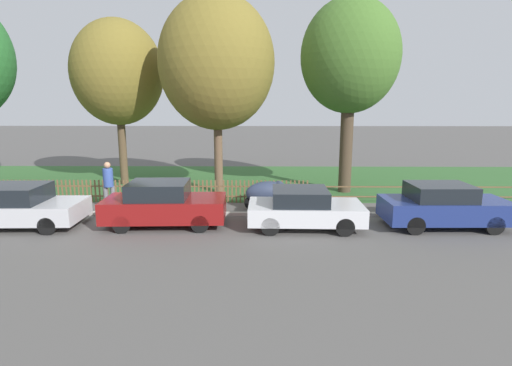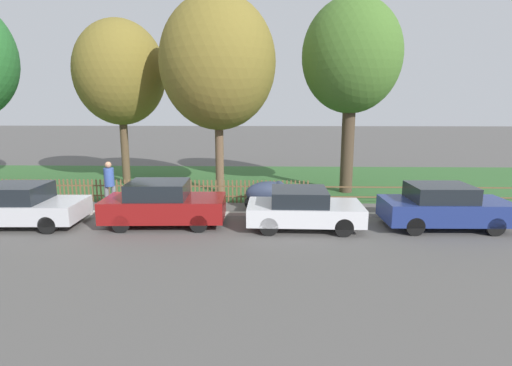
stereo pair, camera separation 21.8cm
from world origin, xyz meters
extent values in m
plane|color=#565451|center=(0.00, 0.00, 0.00)|extent=(120.00, 120.00, 0.00)
cube|color=#B2ADA3|center=(0.00, 0.10, 0.06)|extent=(43.31, 0.20, 0.12)
cube|color=#33602D|center=(0.00, 6.88, 0.01)|extent=(43.31, 9.73, 0.01)
cube|color=brown|center=(0.00, 2.04, 0.27)|extent=(43.31, 0.03, 0.05)
cube|color=brown|center=(0.00, 2.04, 0.69)|extent=(43.31, 0.03, 0.05)
cube|color=brown|center=(-6.12, 2.02, 0.48)|extent=(0.06, 0.03, 0.95)
cube|color=brown|center=(-5.95, 2.02, 0.48)|extent=(0.06, 0.03, 0.95)
cube|color=brown|center=(-5.78, 2.02, 0.48)|extent=(0.06, 0.03, 0.95)
cube|color=brown|center=(-5.61, 2.02, 0.48)|extent=(0.06, 0.03, 0.95)
cube|color=brown|center=(-5.43, 2.02, 0.48)|extent=(0.06, 0.03, 0.95)
cube|color=brown|center=(-5.26, 2.02, 0.48)|extent=(0.06, 0.03, 0.95)
cube|color=brown|center=(-5.09, 2.02, 0.48)|extent=(0.06, 0.03, 0.95)
cube|color=brown|center=(-4.92, 2.02, 0.48)|extent=(0.06, 0.03, 0.95)
cube|color=brown|center=(-4.74, 2.02, 0.48)|extent=(0.06, 0.03, 0.95)
cube|color=brown|center=(-4.57, 2.02, 0.48)|extent=(0.06, 0.03, 0.95)
cube|color=brown|center=(-4.40, 2.02, 0.48)|extent=(0.06, 0.03, 0.95)
cube|color=brown|center=(-4.23, 2.02, 0.48)|extent=(0.06, 0.03, 0.95)
cube|color=brown|center=(-4.05, 2.02, 0.48)|extent=(0.06, 0.03, 0.95)
cube|color=brown|center=(-3.88, 2.02, 0.48)|extent=(0.06, 0.03, 0.95)
cube|color=brown|center=(-3.71, 2.02, 0.48)|extent=(0.06, 0.03, 0.95)
cube|color=brown|center=(-3.54, 2.02, 0.48)|extent=(0.06, 0.03, 0.95)
cube|color=brown|center=(-3.36, 2.02, 0.48)|extent=(0.06, 0.03, 0.95)
cube|color=brown|center=(-3.19, 2.02, 0.48)|extent=(0.06, 0.03, 0.95)
cube|color=brown|center=(-3.02, 2.02, 0.48)|extent=(0.06, 0.03, 0.95)
cube|color=brown|center=(-2.85, 2.02, 0.48)|extent=(0.06, 0.03, 0.95)
cube|color=brown|center=(-2.67, 2.02, 0.48)|extent=(0.06, 0.03, 0.95)
cube|color=brown|center=(-2.50, 2.02, 0.48)|extent=(0.06, 0.03, 0.95)
cube|color=brown|center=(-2.33, 2.02, 0.48)|extent=(0.06, 0.03, 0.95)
cube|color=brown|center=(-2.16, 2.02, 0.48)|extent=(0.06, 0.03, 0.95)
cube|color=brown|center=(-1.98, 2.02, 0.48)|extent=(0.06, 0.03, 0.95)
cube|color=brown|center=(-1.81, 2.02, 0.48)|extent=(0.06, 0.03, 0.95)
cube|color=brown|center=(-1.64, 2.02, 0.48)|extent=(0.06, 0.03, 0.95)
cube|color=brown|center=(-1.47, 2.02, 0.48)|extent=(0.06, 0.03, 0.95)
cube|color=brown|center=(-1.29, 2.02, 0.48)|extent=(0.06, 0.03, 0.95)
cube|color=brown|center=(-1.12, 2.02, 0.48)|extent=(0.06, 0.03, 0.95)
cube|color=brown|center=(-0.95, 2.02, 0.48)|extent=(0.06, 0.03, 0.95)
cube|color=brown|center=(-0.78, 2.02, 0.48)|extent=(0.06, 0.03, 0.95)
cube|color=brown|center=(-0.60, 2.02, 0.48)|extent=(0.06, 0.03, 0.95)
cube|color=brown|center=(-0.43, 2.02, 0.48)|extent=(0.06, 0.03, 0.95)
cube|color=brown|center=(-0.26, 2.02, 0.48)|extent=(0.06, 0.03, 0.95)
cube|color=brown|center=(-0.09, 2.02, 0.48)|extent=(0.06, 0.03, 0.95)
cube|color=brown|center=(0.09, 2.02, 0.48)|extent=(0.06, 0.03, 0.95)
cube|color=brown|center=(0.26, 2.02, 0.48)|extent=(0.06, 0.03, 0.95)
cube|color=brown|center=(0.43, 2.02, 0.48)|extent=(0.06, 0.03, 0.95)
cube|color=brown|center=(0.60, 2.02, 0.48)|extent=(0.06, 0.03, 0.95)
cube|color=brown|center=(0.78, 2.02, 0.48)|extent=(0.06, 0.03, 0.95)
cube|color=brown|center=(0.95, 2.02, 0.48)|extent=(0.06, 0.03, 0.95)
cube|color=brown|center=(1.12, 2.02, 0.48)|extent=(0.06, 0.03, 0.95)
cube|color=brown|center=(1.29, 2.02, 0.48)|extent=(0.06, 0.03, 0.95)
cube|color=brown|center=(1.47, 2.02, 0.48)|extent=(0.06, 0.03, 0.95)
cube|color=brown|center=(1.64, 2.02, 0.48)|extent=(0.06, 0.03, 0.95)
cube|color=brown|center=(1.81, 2.02, 0.48)|extent=(0.06, 0.03, 0.95)
cube|color=brown|center=(1.98, 2.02, 0.48)|extent=(0.06, 0.03, 0.95)
cube|color=brown|center=(2.16, 2.02, 0.48)|extent=(0.06, 0.03, 0.95)
cube|color=brown|center=(2.33, 2.02, 0.48)|extent=(0.06, 0.03, 0.95)
cube|color=brown|center=(2.50, 2.02, 0.48)|extent=(0.06, 0.03, 0.95)
cube|color=brown|center=(2.67, 2.02, 0.48)|extent=(0.06, 0.03, 0.95)
cube|color=brown|center=(2.85, 2.02, 0.48)|extent=(0.06, 0.03, 0.95)
cube|color=brown|center=(3.02, 2.02, 0.48)|extent=(0.06, 0.03, 0.95)
cube|color=brown|center=(3.19, 2.02, 0.48)|extent=(0.06, 0.03, 0.95)
cube|color=brown|center=(3.36, 2.02, 0.48)|extent=(0.06, 0.03, 0.95)
cube|color=brown|center=(3.54, 2.02, 0.48)|extent=(0.06, 0.03, 0.95)
cube|color=brown|center=(3.71, 2.02, 0.48)|extent=(0.06, 0.03, 0.95)
cube|color=brown|center=(3.88, 2.02, 0.48)|extent=(0.06, 0.03, 0.95)
cube|color=brown|center=(4.05, 2.02, 0.48)|extent=(0.06, 0.03, 0.95)
cube|color=brown|center=(4.23, 2.02, 0.48)|extent=(0.06, 0.03, 0.95)
cube|color=brown|center=(4.40, 2.02, 0.48)|extent=(0.06, 0.03, 0.95)
cube|color=brown|center=(4.57, 2.02, 0.48)|extent=(0.06, 0.03, 0.95)
cube|color=brown|center=(4.74, 2.02, 0.48)|extent=(0.06, 0.03, 0.95)
cube|color=brown|center=(4.92, 2.02, 0.48)|extent=(0.06, 0.03, 0.95)
cube|color=brown|center=(5.09, 2.02, 0.48)|extent=(0.06, 0.03, 0.95)
cube|color=brown|center=(5.26, 2.02, 0.48)|extent=(0.06, 0.03, 0.95)
cube|color=brown|center=(5.43, 2.02, 0.48)|extent=(0.06, 0.03, 0.95)
cube|color=brown|center=(5.61, 2.02, 0.48)|extent=(0.06, 0.03, 0.95)
cube|color=brown|center=(5.78, 2.02, 0.48)|extent=(0.06, 0.03, 0.95)
cube|color=brown|center=(5.95, 2.02, 0.48)|extent=(0.06, 0.03, 0.95)
cube|color=brown|center=(6.12, 2.02, 0.48)|extent=(0.06, 0.03, 0.95)
cube|color=brown|center=(6.30, 2.02, 0.48)|extent=(0.06, 0.03, 0.95)
cube|color=brown|center=(6.47, 2.02, 0.48)|extent=(0.06, 0.03, 0.95)
cube|color=brown|center=(6.64, 2.02, 0.48)|extent=(0.06, 0.03, 0.95)
cube|color=brown|center=(6.81, 2.02, 0.48)|extent=(0.06, 0.03, 0.95)
cube|color=#BCBCC1|center=(-3.02, -1.37, 0.55)|extent=(3.92, 1.98, 0.62)
cube|color=black|center=(-3.21, -1.37, 1.14)|extent=(1.90, 1.73, 0.56)
cylinder|color=black|center=(-1.84, -0.47, 0.29)|extent=(0.58, 0.16, 0.57)
cylinder|color=black|center=(-1.79, -2.19, 0.29)|extent=(0.58, 0.16, 0.57)
cylinder|color=black|center=(-4.24, -0.54, 0.29)|extent=(0.58, 0.16, 0.57)
cube|color=maroon|center=(1.69, -1.13, 0.60)|extent=(4.07, 1.96, 0.71)
cube|color=black|center=(1.49, -1.14, 1.22)|extent=(1.98, 1.69, 0.54)
cylinder|color=black|center=(2.90, -0.25, 0.29)|extent=(0.58, 0.16, 0.57)
cylinder|color=black|center=(2.96, -1.91, 0.29)|extent=(0.58, 0.16, 0.57)
cylinder|color=black|center=(0.42, -0.35, 0.29)|extent=(0.58, 0.16, 0.57)
cylinder|color=black|center=(0.48, -2.01, 0.29)|extent=(0.58, 0.16, 0.57)
cube|color=silver|center=(6.37, -1.33, 0.54)|extent=(3.77, 1.94, 0.57)
cube|color=black|center=(6.19, -1.33, 1.07)|extent=(1.82, 1.72, 0.49)
cylinder|color=black|center=(7.55, -0.49, 0.29)|extent=(0.59, 0.15, 0.59)
cylinder|color=black|center=(7.51, -2.22, 0.29)|extent=(0.59, 0.15, 0.59)
cylinder|color=black|center=(5.23, -0.44, 0.29)|extent=(0.59, 0.15, 0.59)
cylinder|color=black|center=(5.20, -2.18, 0.29)|extent=(0.59, 0.15, 0.59)
cube|color=navy|center=(10.98, -1.23, 0.60)|extent=(4.04, 1.80, 0.70)
cube|color=black|center=(10.78, -1.24, 1.21)|extent=(1.95, 1.59, 0.51)
cylinder|color=black|center=(12.21, -0.42, 0.29)|extent=(0.59, 0.15, 0.59)
cylinder|color=black|center=(12.24, -2.01, 0.29)|extent=(0.59, 0.15, 0.59)
cylinder|color=black|center=(9.72, -0.46, 0.29)|extent=(0.59, 0.15, 0.59)
cylinder|color=black|center=(9.75, -2.05, 0.29)|extent=(0.59, 0.15, 0.59)
cylinder|color=black|center=(5.86, 1.08, 0.27)|extent=(0.54, 0.15, 0.53)
cylinder|color=black|center=(4.53, 0.94, 0.27)|extent=(0.54, 0.15, 0.53)
ellipsoid|color=#2D3851|center=(5.19, 1.01, 0.65)|extent=(1.83, 0.91, 0.91)
ellipsoid|color=#2D3851|center=(5.61, 1.05, 0.90)|extent=(0.50, 0.96, 0.42)
cylinder|color=brown|center=(-2.10, 5.93, 2.07)|extent=(0.39, 0.39, 4.14)
ellipsoid|color=olive|center=(-2.10, 5.93, 5.53)|extent=(4.41, 4.41, 5.07)
cylinder|color=brown|center=(2.96, 3.97, 2.10)|extent=(0.38, 0.38, 4.19)
ellipsoid|color=olive|center=(2.96, 3.97, 5.79)|extent=(5.06, 5.06, 5.82)
cylinder|color=#473828|center=(8.80, 4.21, 2.37)|extent=(0.58, 0.58, 4.73)
ellipsoid|color=#426B28|center=(8.80, 4.21, 6.10)|extent=(4.34, 4.34, 4.99)
cylinder|color=slate|center=(-0.85, 0.95, 0.45)|extent=(0.17, 0.17, 0.90)
cylinder|color=slate|center=(-1.11, 0.89, 0.45)|extent=(0.17, 0.17, 0.90)
cylinder|color=#334C93|center=(-0.98, 0.92, 1.26)|extent=(0.45, 0.45, 0.71)
sphere|color=#A37556|center=(-0.98, 0.92, 1.74)|extent=(0.24, 0.24, 0.24)
camera|label=1|loc=(4.90, -14.08, 4.05)|focal=28.00mm
camera|label=2|loc=(5.12, -14.08, 4.05)|focal=28.00mm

